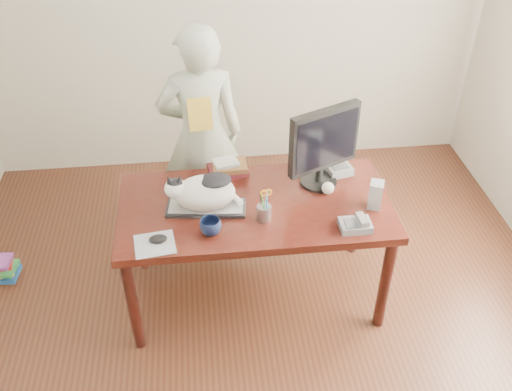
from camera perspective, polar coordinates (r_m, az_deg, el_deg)
The scene contains 16 objects.
room at distance 2.51m, azimuth 1.41°, elevation 1.55°, with size 4.50×4.50×4.50m.
desk at distance 3.50m, azimuth -0.24°, elevation -1.97°, with size 1.60×0.80×0.75m.
keyboard at distance 3.31m, azimuth -5.01°, elevation -1.21°, with size 0.47×0.23×0.03m.
cat at distance 3.24m, azimuth -5.37°, elevation 0.39°, with size 0.45×0.25×0.25m.
monitor at distance 3.36m, azimuth 6.79°, elevation 5.15°, with size 0.44×0.30×0.52m.
pen_cup at distance 3.20m, azimuth 0.81°, elevation -1.55°, with size 0.09×0.09×0.21m.
mousepad at distance 3.12m, azimuth -10.10°, elevation -4.82°, with size 0.24×0.22×0.00m.
mouse at distance 3.12m, azimuth -9.76°, elevation -4.28°, with size 0.10×0.07×0.04m.
coffee_mug at distance 3.12m, azimuth -4.57°, elevation -3.12°, with size 0.12×0.12×0.09m, color black.
phone at distance 3.21m, azimuth 9.96°, elevation -2.88°, with size 0.17×0.15×0.08m.
speaker at distance 3.35m, azimuth 11.87°, elevation 0.07°, with size 0.10×0.11×0.17m.
baseball at distance 3.43m, azimuth 7.20°, elevation 0.73°, with size 0.07×0.07×0.07m.
book_stack at distance 3.58m, azimuth -2.80°, elevation 2.80°, with size 0.26×0.21×0.09m.
calculator at distance 3.65m, azimuth 8.04°, elevation 2.90°, with size 0.19×0.23×0.06m.
person at distance 3.92m, azimuth -5.49°, elevation 5.99°, with size 0.58×0.38×1.58m, color silver.
held_book at distance 3.64m, azimuth -5.63°, elevation 8.09°, with size 0.16×0.10×0.21m.
Camera 1 is at (-0.29, -2.02, 2.81)m, focal length 40.00 mm.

